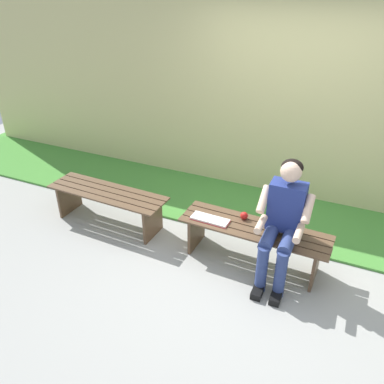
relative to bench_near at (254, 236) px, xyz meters
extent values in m
cube|color=#9E9E99|center=(0.91, 1.00, -0.36)|extent=(10.00, 7.00, 0.04)
cube|color=#478C38|center=(0.91, -1.32, -0.32)|extent=(9.00, 1.90, 0.03)
cube|color=#D1C684|center=(0.50, -1.70, 1.01)|extent=(9.50, 0.24, 2.69)
cube|color=brown|center=(-0.01, -0.17, 0.10)|extent=(1.56, 0.15, 0.02)
cube|color=brown|center=(0.00, -0.06, 0.10)|extent=(1.56, 0.15, 0.02)
cube|color=brown|center=(0.00, 0.06, 0.10)|extent=(1.56, 0.15, 0.02)
cube|color=brown|center=(0.01, 0.17, 0.10)|extent=(1.56, 0.15, 0.02)
cube|color=brown|center=(-0.66, 0.02, -0.12)|extent=(0.04, 0.39, 0.43)
cube|color=brown|center=(0.66, -0.02, -0.12)|extent=(0.04, 0.39, 0.43)
cube|color=brown|center=(1.81, -0.17, 0.10)|extent=(1.49, 0.15, 0.02)
cube|color=brown|center=(1.82, -0.06, 0.10)|extent=(1.49, 0.15, 0.02)
cube|color=brown|center=(1.82, 0.06, 0.10)|extent=(1.49, 0.15, 0.02)
cube|color=brown|center=(1.83, 0.17, 0.10)|extent=(1.49, 0.15, 0.02)
cube|color=brown|center=(1.19, 0.02, -0.12)|extent=(0.04, 0.39, 0.43)
cube|color=brown|center=(2.45, -0.02, -0.12)|extent=(0.04, 0.39, 0.43)
cube|color=navy|center=(-0.29, -0.02, 0.43)|extent=(0.34, 0.20, 0.50)
sphere|color=beige|center=(-0.29, -0.01, 0.81)|extent=(0.20, 0.20, 0.20)
ellipsoid|color=black|center=(-0.29, -0.04, 0.84)|extent=(0.20, 0.19, 0.15)
cylinder|color=navy|center=(-0.38, 0.18, 0.18)|extent=(0.13, 0.40, 0.13)
cylinder|color=navy|center=(-0.20, 0.18, 0.18)|extent=(0.13, 0.40, 0.13)
cylinder|color=navy|center=(-0.38, 0.38, -0.08)|extent=(0.11, 0.11, 0.52)
cube|color=black|center=(-0.38, 0.44, -0.30)|extent=(0.10, 0.22, 0.07)
cylinder|color=navy|center=(-0.20, 0.38, -0.08)|extent=(0.11, 0.11, 0.52)
cube|color=black|center=(-0.20, 0.44, -0.30)|extent=(0.10, 0.22, 0.07)
cylinder|color=beige|center=(-0.50, 0.06, 0.50)|extent=(0.08, 0.28, 0.23)
cylinder|color=beige|center=(-0.47, 0.22, 0.32)|extent=(0.07, 0.26, 0.07)
cylinder|color=beige|center=(-0.08, 0.06, 0.50)|extent=(0.08, 0.28, 0.23)
cylinder|color=beige|center=(-0.11, 0.22, 0.32)|extent=(0.07, 0.26, 0.07)
sphere|color=red|center=(0.15, -0.11, 0.15)|extent=(0.08, 0.08, 0.08)
cube|color=white|center=(0.36, 0.07, 0.12)|extent=(0.21, 0.16, 0.02)
cube|color=white|center=(0.57, 0.06, 0.12)|extent=(0.21, 0.16, 0.02)
cube|color=red|center=(0.47, 0.06, 0.11)|extent=(0.42, 0.17, 0.01)
camera|label=1|loc=(-0.76, 3.27, 2.42)|focal=36.49mm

